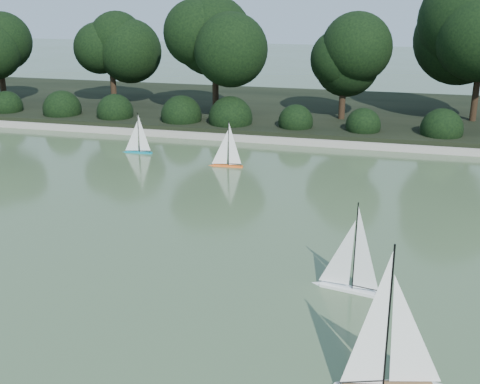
% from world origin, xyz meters
% --- Properties ---
extents(ground, '(80.00, 80.00, 0.00)m').
position_xyz_m(ground, '(0.00, 0.00, 0.00)').
color(ground, '#3C4E2F').
rests_on(ground, ground).
extents(pond_coping, '(40.00, 0.35, 0.18)m').
position_xyz_m(pond_coping, '(0.00, 9.00, 0.09)').
color(pond_coping, gray).
rests_on(pond_coping, ground).
extents(far_bank, '(40.00, 8.00, 0.30)m').
position_xyz_m(far_bank, '(0.00, 13.00, 0.15)').
color(far_bank, black).
rests_on(far_bank, ground).
extents(tree_line, '(26.31, 3.93, 4.39)m').
position_xyz_m(tree_line, '(1.23, 11.44, 2.64)').
color(tree_line, black).
rests_on(tree_line, ground).
extents(shrub_hedge, '(29.10, 1.10, 1.10)m').
position_xyz_m(shrub_hedge, '(0.00, 9.90, 0.45)').
color(shrub_hedge, black).
rests_on(shrub_hedge, ground).
extents(sailboat_white_a, '(1.08, 0.38, 1.47)m').
position_xyz_m(sailboat_white_a, '(2.02, 0.53, 0.23)').
color(sailboat_white_a, white).
rests_on(sailboat_white_a, ground).
extents(sailboat_white_b, '(1.35, 0.61, 1.87)m').
position_xyz_m(sailboat_white_b, '(2.79, -1.69, 0.29)').
color(sailboat_white_b, silver).
rests_on(sailboat_white_b, ground).
extents(sailboat_orange, '(0.90, 0.19, 1.23)m').
position_xyz_m(sailboat_orange, '(-1.44, 6.33, 0.19)').
color(sailboat_orange, orange).
rests_on(sailboat_orange, ground).
extents(sailboat_teal, '(0.86, 0.17, 1.18)m').
position_xyz_m(sailboat_teal, '(-4.10, 6.99, 0.19)').
color(sailboat_teal, '#0F7D90').
rests_on(sailboat_teal, ground).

